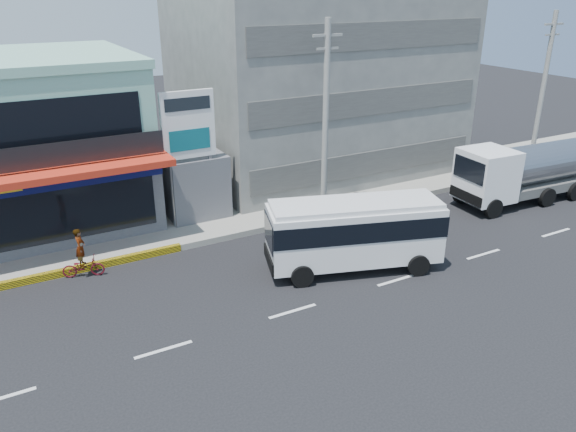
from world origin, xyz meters
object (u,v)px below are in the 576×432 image
object	(u,v)px
utility_pole_near	(325,120)
sedan	(353,234)
satellite_dish	(188,150)
tanker_truck	(522,172)
shop_building	(10,148)
billboard	(189,133)
motorcycle_rider	(82,261)
utility_pole_far	(542,93)
minibus	(355,229)
concrete_building	(315,60)

from	to	relation	value
utility_pole_near	sedan	size ratio (longest dim) A/B	2.25
satellite_dish	tanker_truck	size ratio (longest dim) A/B	0.17
shop_building	billboard	xyz separation A→B (m)	(7.50, -4.75, 0.93)
satellite_dish	motorcycle_rider	xyz separation A→B (m)	(-6.36, -4.37, -2.85)
sedan	motorcycle_rider	xyz separation A→B (m)	(-11.44, 3.29, -0.04)
billboard	motorcycle_rider	world-z (taller)	billboard
motorcycle_rider	utility_pole_far	bearing A→B (deg)	1.56
billboard	utility_pole_far	bearing A→B (deg)	-4.57
tanker_truck	motorcycle_rider	bearing A→B (deg)	173.36
utility_pole_near	motorcycle_rider	xyz separation A→B (m)	(-12.36, -0.77, -4.43)
utility_pole_far	tanker_truck	world-z (taller)	utility_pole_far
sedan	tanker_truck	world-z (taller)	tanker_truck
billboard	sedan	bearing A→B (deg)	-46.39
shop_building	motorcycle_rider	world-z (taller)	shop_building
satellite_dish	tanker_truck	world-z (taller)	satellite_dish
minibus	motorcycle_rider	world-z (taller)	minibus
shop_building	utility_pole_far	distance (m)	30.73
motorcycle_rider	billboard	bearing A→B (deg)	23.68
concrete_building	sedan	world-z (taller)	concrete_building
motorcycle_rider	shop_building	bearing A→B (deg)	102.62
minibus	motorcycle_rider	distance (m)	11.49
concrete_building	motorcycle_rider	xyz separation A→B (m)	(-16.36, -8.37, -6.28)
billboard	tanker_truck	xyz separation A→B (m)	(17.29, -5.27, -3.14)
satellite_dish	utility_pole_near	world-z (taller)	utility_pole_near
concrete_building	minibus	distance (m)	15.40
motorcycle_rider	satellite_dish	bearing A→B (deg)	34.49
tanker_truck	utility_pole_near	bearing A→B (deg)	162.19
billboard	concrete_building	bearing A→B (deg)	28.92
satellite_dish	minibus	size ratio (longest dim) A/B	0.19
minibus	utility_pole_far	bearing A→B (deg)	17.31
shop_building	tanker_truck	bearing A→B (deg)	-21.99
concrete_building	utility_pole_near	distance (m)	8.79
utility_pole_far	minibus	xyz separation A→B (m)	(-18.00, -5.61, -3.31)
shop_building	sedan	size ratio (longest dim) A/B	2.79
tanker_truck	motorcycle_rider	world-z (taller)	tanker_truck
tanker_truck	concrete_building	bearing A→B (deg)	121.54
satellite_dish	utility_pole_far	bearing A→B (deg)	-9.29
shop_building	sedan	distance (m)	17.15
billboard	minibus	world-z (taller)	billboard
concrete_building	sedan	distance (m)	14.11
utility_pole_near	utility_pole_far	world-z (taller)	same
minibus	sedan	distance (m)	2.18
billboard	motorcycle_rider	distance (m)	7.66
shop_building	concrete_building	size ratio (longest dim) A/B	0.77
shop_building	minibus	world-z (taller)	shop_building
concrete_building	utility_pole_far	bearing A→B (deg)	-32.35
sedan	motorcycle_rider	bearing A→B (deg)	91.29
utility_pole_near	sedan	world-z (taller)	utility_pole_near
shop_building	tanker_truck	size ratio (longest dim) A/B	1.45
concrete_building	billboard	distance (m)	12.17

